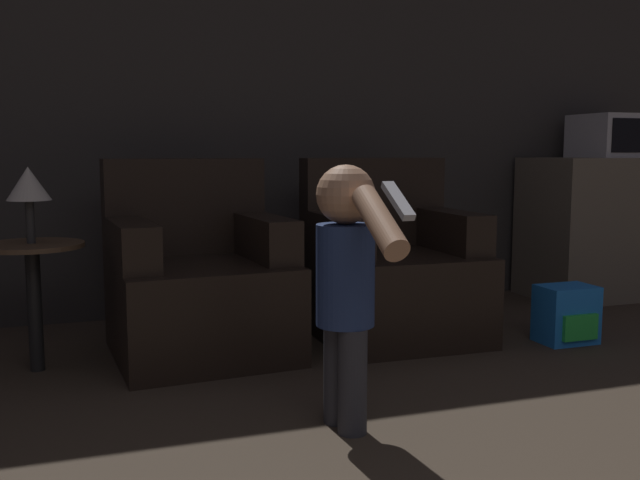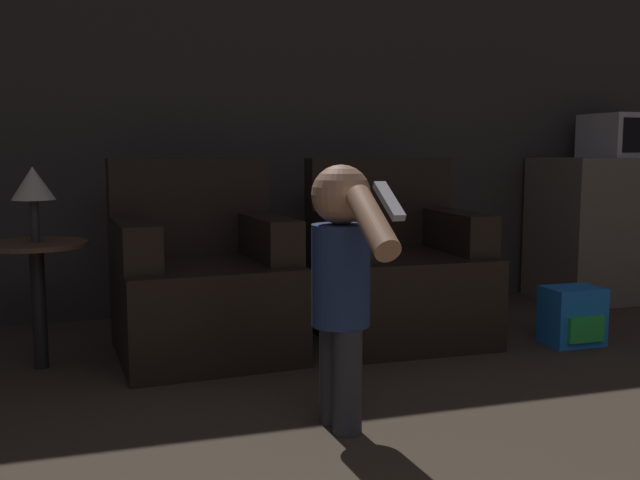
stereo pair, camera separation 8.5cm
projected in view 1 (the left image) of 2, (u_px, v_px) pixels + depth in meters
name	position (u px, v px, depth m)	size (l,w,h in m)	color
wall_back	(213.00, 86.00, 4.03)	(8.40, 0.05, 2.60)	#33302D
armchair_left	(199.00, 284.00, 3.29)	(0.82, 0.82, 0.90)	black
armchair_right	(391.00, 272.00, 3.60)	(0.79, 0.79, 0.90)	black
person_toddler	(346.00, 275.00, 2.35)	(0.20, 0.61, 0.89)	#28282D
toy_backpack	(567.00, 314.00, 3.48)	(0.27, 0.22, 0.28)	blue
kitchen_counter	(613.00, 227.00, 4.62)	(1.13, 0.57, 0.89)	#665B4C
microwave	(615.00, 136.00, 4.54)	(0.46, 0.41, 0.27)	#B7B7BC
side_table	(33.00, 268.00, 3.00)	(0.43, 0.43, 0.55)	black
lamp	(29.00, 185.00, 2.95)	(0.18, 0.18, 0.32)	#262626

